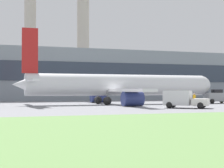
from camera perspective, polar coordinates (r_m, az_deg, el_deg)
name	(u,v)px	position (r m, az deg, el deg)	size (l,w,h in m)	color
ground_plane	(115,105)	(48.78, 0.42, -3.27)	(400.00, 400.00, 0.00)	gray
terminal_building	(64,75)	(76.74, -7.35, 1.41)	(84.05, 15.48, 18.68)	gray
smokestack_left	(30,41)	(105.39, -12.37, 6.49)	(3.64, 3.64, 30.77)	#B2A899
smokestack_right	(83,25)	(103.89, -4.43, 8.94)	(3.80, 3.80, 39.22)	#B2A899
airplane	(117,86)	(52.03, 0.80, -0.27)	(29.11, 25.30, 10.00)	silver
pushback_tug	(217,97)	(58.02, 15.70, -1.92)	(3.80, 3.21, 2.09)	gray
baggage_truck	(183,99)	(42.25, 10.74, -2.32)	(5.13, 4.85, 1.92)	white
ground_crew_person	(194,99)	(47.71, 12.43, -2.31)	(0.51, 0.51, 1.62)	#23283D
traffic_cone_near_nose	(199,103)	(49.18, 13.05, -2.88)	(0.46, 0.46, 0.65)	black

